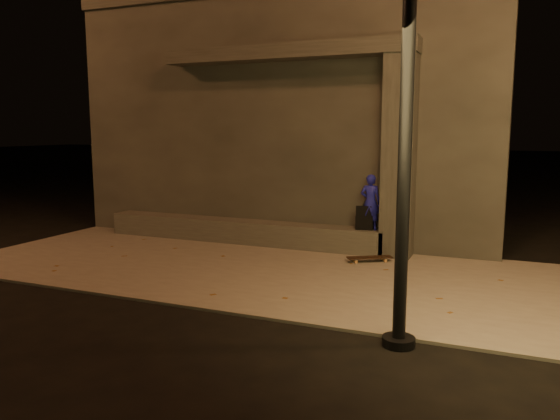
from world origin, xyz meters
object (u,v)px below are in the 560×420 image
at_px(column, 399,157).
at_px(skateboarder, 370,202).
at_px(backpack, 365,221).
at_px(skateboard, 370,258).

bearing_deg(column, skateboarder, 180.00).
height_order(column, backpack, column).
distance_m(column, backpack, 1.34).
bearing_deg(column, skateboard, -117.43).
distance_m(column, skateboard, 1.88).
bearing_deg(backpack, skateboarder, -6.59).
relative_size(skateboarder, backpack, 2.29).
xyz_separation_m(column, skateboarder, (-0.50, 0.00, -0.83)).
relative_size(column, backpack, 7.97).
height_order(skateboarder, skateboard, skateboarder).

